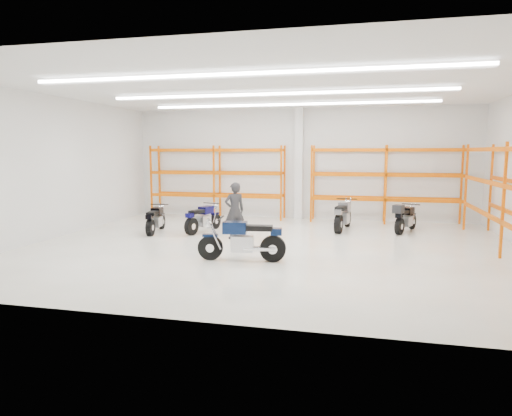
% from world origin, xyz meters
% --- Properties ---
extents(ground, '(14.00, 14.00, 0.00)m').
position_xyz_m(ground, '(0.00, 0.00, 0.00)').
color(ground, beige).
rests_on(ground, ground).
extents(room_shell, '(14.02, 12.02, 4.51)m').
position_xyz_m(room_shell, '(0.00, 0.03, 3.28)').
color(room_shell, white).
rests_on(room_shell, ground).
extents(motorcycle_main, '(2.24, 0.74, 1.10)m').
position_xyz_m(motorcycle_main, '(-0.26, -1.79, 0.52)').
color(motorcycle_main, black).
rests_on(motorcycle_main, ground).
extents(motorcycle_back_a, '(0.63, 1.89, 0.93)m').
position_xyz_m(motorcycle_back_a, '(-4.26, 1.38, 0.44)').
color(motorcycle_back_a, black).
rests_on(motorcycle_back_a, ground).
extents(motorcycle_back_b, '(0.84, 1.93, 0.97)m').
position_xyz_m(motorcycle_back_b, '(-2.76, 1.87, 0.45)').
color(motorcycle_back_b, black).
rests_on(motorcycle_back_b, ground).
extents(motorcycle_back_c, '(0.78, 2.18, 1.07)m').
position_xyz_m(motorcycle_back_c, '(1.91, 3.35, 0.50)').
color(motorcycle_back_c, black).
rests_on(motorcycle_back_c, ground).
extents(motorcycle_back_d, '(1.01, 1.89, 1.01)m').
position_xyz_m(motorcycle_back_d, '(3.98, 3.42, 0.49)').
color(motorcycle_back_d, black).
rests_on(motorcycle_back_d, ground).
extents(standing_man, '(0.78, 0.73, 1.79)m').
position_xyz_m(standing_man, '(-1.36, 1.04, 0.89)').
color(standing_man, black).
rests_on(standing_man, ground).
extents(structural_column, '(0.32, 0.32, 4.50)m').
position_xyz_m(structural_column, '(0.00, 5.82, 2.25)').
color(structural_column, white).
rests_on(structural_column, ground).
extents(pallet_racking_back_left, '(5.67, 0.87, 3.00)m').
position_xyz_m(pallet_racking_back_left, '(-3.40, 5.48, 1.79)').
color(pallet_racking_back_left, '#D64803').
rests_on(pallet_racking_back_left, ground).
extents(pallet_racking_back_right, '(5.67, 0.87, 3.00)m').
position_xyz_m(pallet_racking_back_right, '(3.40, 5.48, 1.79)').
color(pallet_racking_back_right, '#D64803').
rests_on(pallet_racking_back_right, ground).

